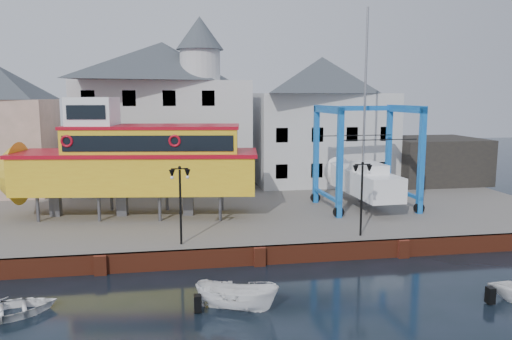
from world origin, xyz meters
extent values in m
plane|color=black|center=(0.00, 0.00, 0.00)|extent=(140.00, 140.00, 0.00)
cube|color=#68635D|center=(0.00, 11.00, 0.50)|extent=(44.00, 22.00, 1.00)
cube|color=maroon|center=(0.00, 0.12, 0.50)|extent=(44.00, 0.25, 1.00)
cube|color=maroon|center=(-8.00, -0.05, 0.50)|extent=(0.60, 0.36, 1.00)
cube|color=maroon|center=(0.00, -0.05, 0.50)|extent=(0.60, 0.36, 1.00)
cube|color=maroon|center=(8.00, -0.05, 0.50)|extent=(0.60, 0.36, 1.00)
cube|color=tan|center=(-18.00, 18.00, 4.75)|extent=(8.00, 7.00, 7.50)
cube|color=silver|center=(-5.00, 18.50, 5.50)|extent=(14.00, 8.00, 9.00)
pyramid|color=#3A4148|center=(-5.00, 18.50, 11.60)|extent=(14.00, 8.00, 3.20)
cube|color=black|center=(-10.50, 14.54, 2.60)|extent=(1.00, 0.08, 1.20)
cube|color=black|center=(-7.50, 14.54, 2.60)|extent=(1.00, 0.08, 1.20)
cube|color=black|center=(-4.50, 14.54, 2.60)|extent=(1.00, 0.08, 1.20)
cube|color=black|center=(-1.50, 14.54, 2.60)|extent=(1.00, 0.08, 1.20)
cube|color=black|center=(-10.50, 14.54, 5.60)|extent=(1.00, 0.08, 1.20)
cube|color=black|center=(-7.50, 14.54, 5.60)|extent=(1.00, 0.08, 1.20)
cube|color=black|center=(-4.50, 14.54, 5.60)|extent=(1.00, 0.08, 1.20)
cube|color=black|center=(-1.50, 14.54, 5.60)|extent=(1.00, 0.08, 1.20)
cube|color=black|center=(-10.50, 14.54, 8.60)|extent=(1.00, 0.08, 1.20)
cube|color=black|center=(-7.50, 14.54, 8.60)|extent=(1.00, 0.08, 1.20)
cube|color=black|center=(-4.50, 14.54, 8.60)|extent=(1.00, 0.08, 1.20)
cube|color=black|center=(-1.50, 14.54, 8.60)|extent=(1.00, 0.08, 1.20)
cylinder|color=silver|center=(-2.00, 16.10, 11.20)|extent=(3.20, 3.20, 2.40)
cone|color=#3A4148|center=(-2.00, 16.10, 13.70)|extent=(3.80, 3.80, 2.60)
cube|color=silver|center=(9.00, 19.00, 5.00)|extent=(12.00, 8.00, 8.00)
pyramid|color=#3A4148|center=(9.00, 19.00, 10.60)|extent=(12.00, 8.00, 3.20)
cube|color=black|center=(4.50, 15.04, 2.60)|extent=(1.00, 0.08, 1.20)
cube|color=black|center=(7.50, 15.04, 2.60)|extent=(1.00, 0.08, 1.20)
cube|color=black|center=(10.50, 15.04, 2.60)|extent=(1.00, 0.08, 1.20)
cube|color=black|center=(13.50, 15.04, 2.60)|extent=(1.00, 0.08, 1.20)
cube|color=black|center=(4.50, 15.04, 5.60)|extent=(1.00, 0.08, 1.20)
cube|color=black|center=(7.50, 15.04, 5.60)|extent=(1.00, 0.08, 1.20)
cube|color=black|center=(10.50, 15.04, 5.60)|extent=(1.00, 0.08, 1.20)
cube|color=black|center=(13.50, 15.04, 5.60)|extent=(1.00, 0.08, 1.20)
cube|color=black|center=(19.00, 17.00, 3.00)|extent=(8.00, 7.00, 4.00)
cylinder|color=black|center=(-4.00, 1.20, 3.00)|extent=(0.12, 0.12, 4.00)
cube|color=black|center=(-4.00, 1.20, 5.05)|extent=(0.90, 0.06, 0.06)
sphere|color=black|center=(-4.00, 1.20, 5.12)|extent=(0.16, 0.16, 0.16)
cone|color=black|center=(-4.40, 1.20, 4.78)|extent=(0.32, 0.32, 0.45)
sphere|color=white|center=(-4.40, 1.20, 4.60)|extent=(0.18, 0.18, 0.18)
cone|color=black|center=(-3.60, 1.20, 4.78)|extent=(0.32, 0.32, 0.45)
sphere|color=white|center=(-3.60, 1.20, 4.60)|extent=(0.18, 0.18, 0.18)
cylinder|color=black|center=(6.00, 1.20, 3.00)|extent=(0.12, 0.12, 4.00)
cube|color=black|center=(6.00, 1.20, 5.05)|extent=(0.90, 0.06, 0.06)
sphere|color=black|center=(6.00, 1.20, 5.12)|extent=(0.16, 0.16, 0.16)
cone|color=black|center=(5.60, 1.20, 4.78)|extent=(0.32, 0.32, 0.45)
sphere|color=white|center=(5.60, 1.20, 4.60)|extent=(0.18, 0.18, 0.18)
cone|color=black|center=(6.40, 1.20, 4.78)|extent=(0.32, 0.32, 0.45)
sphere|color=white|center=(6.40, 1.20, 4.60)|extent=(0.18, 0.18, 0.18)
cylinder|color=#59595E|center=(-12.72, 7.50, 1.81)|extent=(0.23, 0.23, 1.62)
cylinder|color=#59595E|center=(-12.30, 10.50, 1.81)|extent=(0.23, 0.23, 1.62)
cylinder|color=#59595E|center=(-8.97, 6.97, 1.81)|extent=(0.23, 0.23, 1.62)
cylinder|color=#59595E|center=(-8.55, 9.97, 1.81)|extent=(0.23, 0.23, 1.62)
cylinder|color=#59595E|center=(-5.22, 6.44, 1.81)|extent=(0.23, 0.23, 1.62)
cylinder|color=#59595E|center=(-4.80, 9.44, 1.81)|extent=(0.23, 0.23, 1.62)
cylinder|color=#59595E|center=(-1.47, 5.91, 1.81)|extent=(0.23, 0.23, 1.62)
cylinder|color=#59595E|center=(-1.05, 8.91, 1.81)|extent=(0.23, 0.23, 1.62)
cube|color=#59595E|center=(-11.97, 8.92, 1.81)|extent=(0.72, 0.63, 1.62)
cube|color=#59595E|center=(-7.69, 8.32, 1.81)|extent=(0.72, 0.63, 1.62)
cube|color=#59595E|center=(-3.40, 7.71, 1.81)|extent=(0.72, 0.63, 1.62)
cube|color=gold|center=(-6.62, 8.17, 3.81)|extent=(15.57, 6.18, 2.38)
cone|color=gold|center=(-15.30, 9.39, 3.81)|extent=(2.93, 4.40, 4.11)
cube|color=#AF0A1B|center=(-6.62, 8.17, 5.11)|extent=(15.92, 6.40, 0.24)
cube|color=gold|center=(-5.55, 8.02, 5.87)|extent=(11.23, 5.15, 1.73)
cube|color=black|center=(-5.81, 6.16, 5.92)|extent=(10.29, 1.51, 0.97)
cube|color=black|center=(-5.28, 9.87, 5.92)|extent=(10.29, 1.51, 0.97)
cube|color=#AF0A1B|center=(-5.55, 8.02, 6.83)|extent=(11.46, 5.29, 0.19)
cube|color=white|center=(-9.30, 8.54, 7.72)|extent=(3.18, 3.18, 1.97)
cube|color=black|center=(-9.50, 7.12, 7.80)|extent=(2.35, 0.39, 0.87)
torus|color=#AF0A1B|center=(-10.63, 6.79, 6.09)|extent=(0.77, 0.26, 0.76)
torus|color=#AF0A1B|center=(-4.21, 5.89, 6.09)|extent=(0.77, 0.26, 0.76)
cube|color=#1240AF|center=(6.14, 5.40, 4.53)|extent=(0.37, 0.37, 7.07)
cylinder|color=black|center=(6.14, 5.40, 1.35)|extent=(0.72, 0.28, 0.71)
cube|color=#1240AF|center=(5.95, 10.09, 4.53)|extent=(0.37, 0.37, 7.07)
cylinder|color=black|center=(5.95, 10.09, 1.35)|extent=(0.72, 0.28, 0.71)
cube|color=#1240AF|center=(11.84, 5.63, 4.53)|extent=(0.37, 0.37, 7.07)
cylinder|color=black|center=(11.84, 5.63, 1.35)|extent=(0.72, 0.28, 0.71)
cube|color=#1240AF|center=(11.65, 10.32, 4.53)|extent=(0.37, 0.37, 7.07)
cylinder|color=black|center=(11.65, 10.32, 1.35)|extent=(0.72, 0.28, 0.71)
cube|color=#1240AF|center=(6.04, 7.74, 7.89)|extent=(0.55, 5.06, 0.49)
cube|color=#1240AF|center=(6.04, 7.74, 2.01)|extent=(0.45, 5.05, 0.21)
cube|color=#1240AF|center=(11.74, 7.97, 7.89)|extent=(0.55, 5.06, 0.49)
cube|color=#1240AF|center=(11.74, 7.97, 2.01)|extent=(0.45, 5.05, 0.21)
cube|color=#1240AF|center=(8.80, 10.20, 7.89)|extent=(6.07, 0.59, 0.35)
cube|color=white|center=(8.89, 7.86, 2.82)|extent=(2.62, 7.66, 1.62)
cone|color=white|center=(8.71, 12.35, 2.82)|extent=(2.38, 1.71, 2.32)
cube|color=#59595E|center=(8.89, 7.86, 1.66)|extent=(0.31, 1.83, 0.71)
cube|color=white|center=(8.91, 7.35, 3.93)|extent=(1.73, 3.09, 0.61)
cylinder|color=#99999E|center=(8.87, 8.36, 9.18)|extent=(0.17, 0.17, 11.10)
cube|color=black|center=(8.97, 6.04, 5.94)|extent=(5.46, 0.34, 0.05)
cube|color=black|center=(8.82, 9.67, 5.94)|extent=(5.46, 0.34, 0.05)
imported|color=white|center=(-1.87, -5.21, 0.00)|extent=(3.81, 2.66, 1.38)
imported|color=white|center=(-11.05, -4.28, 0.00)|extent=(4.43, 3.76, 0.78)
camera|label=1|loc=(-4.33, -24.69, 8.83)|focal=35.00mm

